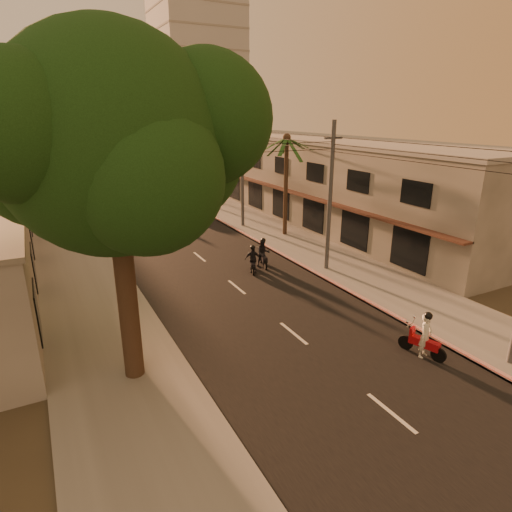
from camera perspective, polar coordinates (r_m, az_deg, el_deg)
The scene contains 17 objects.
ground at distance 18.07m, azimuth 8.49°, elevation -12.92°, with size 160.00×160.00×0.00m, color #383023.
road at distance 34.90m, azimuth -10.97°, elevation 2.69°, with size 10.00×140.00×0.02m, color black.
sidewalk_right at distance 37.60m, azimuth 0.02°, elevation 4.26°, with size 5.00×140.00×0.12m, color slate.
sidewalk_left at distance 33.67m, azimuth -23.25°, elevation 0.99°, with size 5.00×140.00×0.12m, color slate.
curb_stripe at distance 32.25m, azimuth 0.35°, elevation 1.88°, with size 0.20×60.00×0.20m, color #AE2212.
shophouse_row at distance 38.64m, azimuth 10.08°, elevation 9.81°, with size 8.80×34.20×7.30m.
distant_tower at distance 72.99m, azimuth -7.71°, elevation 22.10°, with size 12.10×12.10×28.00m.
broadleaf_tree at distance 14.72m, azimuth -17.34°, elevation 14.24°, with size 9.60×8.70×12.10m.
palm_tree at distance 33.26m, azimuth 4.11°, elevation 14.72°, with size 5.00×5.00×8.20m.
utility_poles at distance 35.95m, azimuth -1.87°, elevation 14.07°, with size 1.20×48.26×9.00m.
filler_right at distance 62.19m, azimuth -5.45°, elevation 12.66°, with size 8.00×14.00×6.00m, color gray.
scooter_red at distance 18.65m, azimuth 21.59°, elevation -9.99°, with size 1.03×1.94×1.97m.
scooter_mid_a at distance 27.15m, azimuth 0.96°, elevation 0.33°, with size 1.21×1.90×1.90m.
scooter_mid_b at distance 26.23m, azimuth -0.44°, elevation -0.50°, with size 1.26×1.66×1.74m.
scooter_far_a at distance 39.52m, azimuth -12.38°, elevation 5.52°, with size 1.04×1.52×1.56m.
scooter_far_b at distance 49.03m, azimuth -14.20°, elevation 7.96°, with size 1.19×1.75×1.72m.
parked_car at distance 40.85m, azimuth -8.27°, elevation 6.11°, with size 1.45×4.06×1.33m, color #A8ABB0.
Camera 1 is at (-9.34, -12.29, 9.40)m, focal length 30.00 mm.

